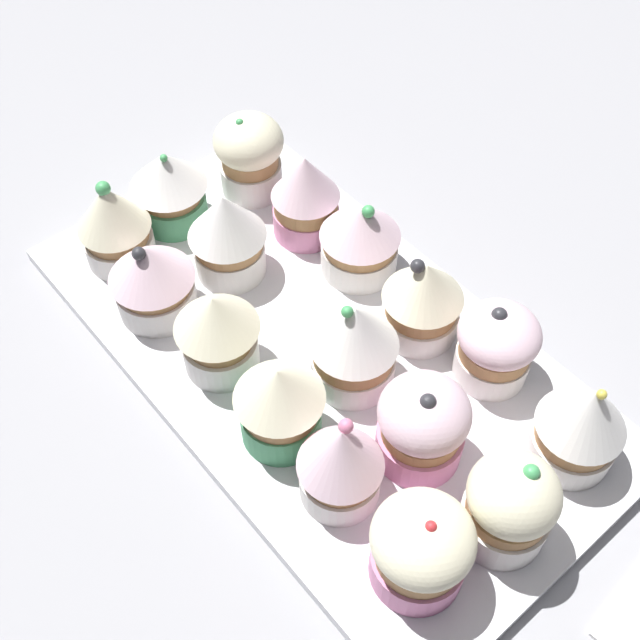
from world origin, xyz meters
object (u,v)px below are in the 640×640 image
cupcake_3 (280,402)px  cupcake_5 (421,548)px  cupcake_13 (360,237)px  cupcake_4 (341,462)px  cupcake_11 (250,154)px  cupcake_16 (581,423)px  cupcake_10 (510,505)px  cupcake_14 (423,298)px  cupcake_6 (169,186)px  cupcake_7 (227,233)px  cupcake_12 (305,196)px  cupcake_1 (152,278)px  cupcake_8 (351,345)px  cupcake_15 (496,345)px  cupcake_0 (114,223)px  baking_tray (320,349)px  cupcake_9 (422,424)px  cupcake_2 (218,330)px

cupcake_3 → cupcake_5: (12.86, 0.20, -0.36)cm
cupcake_13 → cupcake_4: bearing=-45.5°
cupcake_11 → cupcake_16: size_ratio=0.96×
cupcake_10 → cupcake_14: bearing=153.7°
cupcake_6 → cupcake_7: (7.69, 0.27, 0.38)cm
cupcake_5 → cupcake_6: (-34.80, 5.73, 0.21)cm
cupcake_12 → cupcake_1: bearing=-93.7°
cupcake_5 → cupcake_7: (-27.11, 6.00, 0.59)cm
cupcake_5 → cupcake_8: (-13.19, 6.30, 0.45)cm
cupcake_1 → cupcake_4: (20.47, 0.58, 0.37)cm
cupcake_6 → cupcake_8: bearing=1.5°
cupcake_12 → cupcake_15: bearing=3.1°
cupcake_11 → cupcake_14: bearing=0.6°
cupcake_12 → cupcake_14: bearing=-0.6°
cupcake_3 → cupcake_8: size_ratio=0.92×
cupcake_11 → cupcake_3: bearing=-32.5°
cupcake_0 → cupcake_11: cupcake_0 is taller
baking_tray → cupcake_13: (-3.96, 7.38, 3.96)cm
cupcake_1 → cupcake_3: cupcake_3 is taller
cupcake_11 → cupcake_12: cupcake_12 is taller
cupcake_3 → cupcake_9: bearing=40.5°
baking_tray → cupcake_4: cupcake_4 is taller
cupcake_8 → cupcake_9: (7.41, -0.47, -0.38)cm
cupcake_8 → cupcake_10: bearing=-1.7°
cupcake_8 → cupcake_9: size_ratio=1.08×
cupcake_9 → cupcake_11: cupcake_11 is taller
cupcake_9 → cupcake_15: size_ratio=1.13×
baking_tray → cupcake_0: (-17.05, -6.53, 4.44)cm
cupcake_8 → cupcake_13: size_ratio=1.16×
baking_tray → cupcake_12: (-9.78, 6.74, 4.54)cm
cupcake_6 → cupcake_11: 7.33cm
cupcake_14 → cupcake_7: bearing=-152.8°
baking_tray → cupcake_4: size_ratio=5.91×
baking_tray → cupcake_12: cupcake_12 is taller
cupcake_4 → cupcake_6: 28.36cm
cupcake_4 → cupcake_5: 7.03cm
cupcake_9 → cupcake_12: (-20.80, 7.47, 0.36)cm
cupcake_12 → cupcake_5: bearing=-26.6°
cupcake_4 → cupcake_2: bearing=179.4°
cupcake_13 → cupcake_16: cupcake_16 is taller
cupcake_3 → cupcake_15: (5.76, 14.58, -0.61)cm
cupcake_0 → cupcake_15: 30.36cm
cupcake_1 → cupcake_8: (14.31, 6.92, 0.50)cm
cupcake_3 → cupcake_12: size_ratio=0.95×
cupcake_5 → cupcake_7: 27.77cm
cupcake_10 → cupcake_0: bearing=-170.6°
cupcake_4 → cupcake_7: (-20.08, 6.03, 0.26)cm
cupcake_7 → baking_tray: bearing=3.1°
cupcake_0 → cupcake_6: size_ratio=1.09×
cupcake_11 → cupcake_1: bearing=-66.1°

